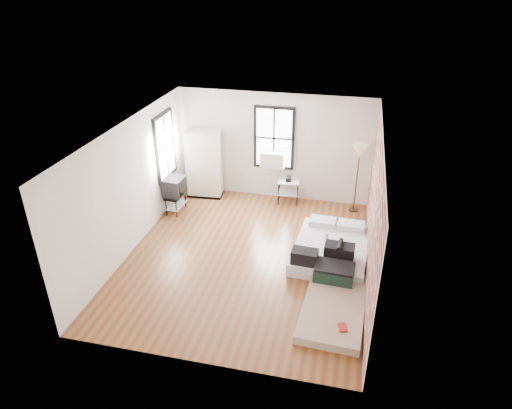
% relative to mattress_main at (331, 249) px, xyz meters
% --- Properties ---
extents(ground, '(6.00, 6.00, 0.00)m').
position_rel_mattress_main_xyz_m(ground, '(-1.74, -0.45, -0.18)').
color(ground, brown).
rests_on(ground, ground).
extents(room_shell, '(5.02, 6.02, 2.80)m').
position_rel_mattress_main_xyz_m(room_shell, '(-1.51, -0.09, 1.56)').
color(room_shell, silver).
rests_on(room_shell, ground).
extents(mattress_main, '(1.63, 2.13, 0.65)m').
position_rel_mattress_main_xyz_m(mattress_main, '(0.00, 0.00, 0.00)').
color(mattress_main, white).
rests_on(mattress_main, ground).
extents(mattress_bare, '(1.19, 2.11, 0.44)m').
position_rel_mattress_main_xyz_m(mattress_bare, '(0.19, -1.57, -0.05)').
color(mattress_bare, tan).
rests_on(mattress_bare, ground).
extents(wardrobe, '(0.95, 0.59, 1.81)m').
position_rel_mattress_main_xyz_m(wardrobe, '(-3.53, 2.20, 0.72)').
color(wardrobe, black).
rests_on(wardrobe, ground).
extents(side_table, '(0.60, 0.50, 0.72)m').
position_rel_mattress_main_xyz_m(side_table, '(-1.30, 2.27, 0.31)').
color(side_table, black).
rests_on(side_table, ground).
extents(floor_lamp, '(0.38, 0.38, 1.76)m').
position_rel_mattress_main_xyz_m(floor_lamp, '(0.41, 2.20, 1.33)').
color(floor_lamp, black).
rests_on(floor_lamp, ground).
extents(tv_stand, '(0.49, 0.67, 0.92)m').
position_rel_mattress_main_xyz_m(tv_stand, '(-3.96, 1.13, 0.48)').
color(tv_stand, black).
rests_on(tv_stand, ground).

